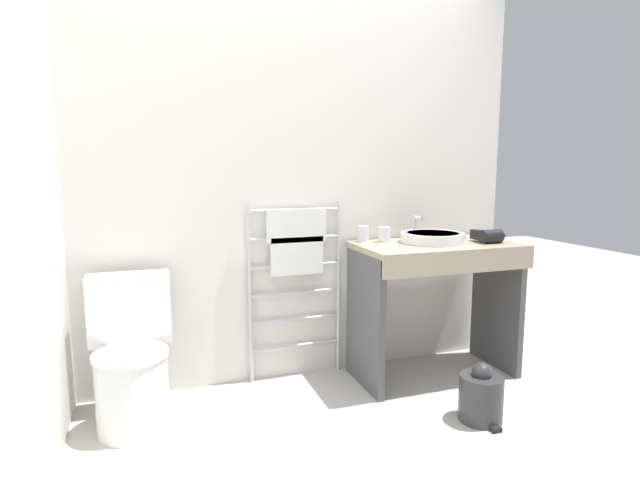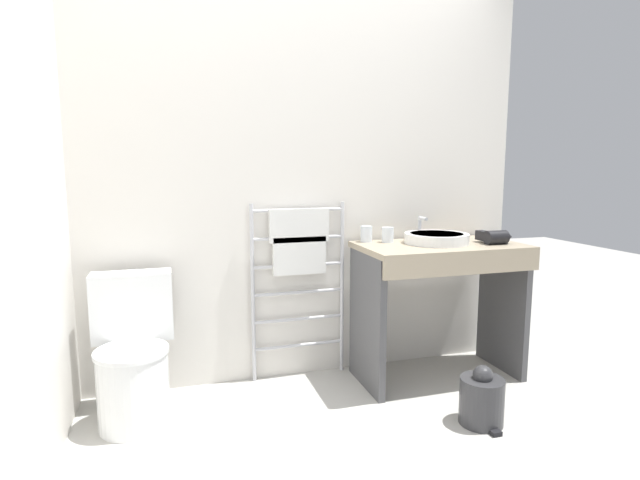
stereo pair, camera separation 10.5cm
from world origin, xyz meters
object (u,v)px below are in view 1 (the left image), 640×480
object	(u,v)px
toilet	(131,362)
sink_basin	(433,237)
towel_radiator	(296,255)
cup_near_wall	(363,234)
cup_near_edge	(384,234)
hair_dryer	(490,236)
trash_bin	(481,396)

from	to	relation	value
toilet	sink_basin	xyz separation A→B (m)	(1.76, 0.04, 0.55)
toilet	towel_radiator	xyz separation A→B (m)	(0.95, 0.26, 0.45)
towel_radiator	sink_basin	distance (m)	0.84
toilet	cup_near_wall	size ratio (longest dim) A/B	7.61
cup_near_wall	cup_near_edge	xyz separation A→B (m)	(0.12, -0.06, -0.00)
cup_near_wall	toilet	bearing A→B (deg)	-170.97
cup_near_edge	hair_dryer	bearing A→B (deg)	-22.10
sink_basin	cup_near_edge	distance (m)	0.29
sink_basin	trash_bin	world-z (taller)	sink_basin
trash_bin	hair_dryer	bearing A→B (deg)	51.00
toilet	cup_near_wall	world-z (taller)	cup_near_wall
toilet	trash_bin	size ratio (longest dim) A/B	2.45
cup_near_edge	trash_bin	bearing A→B (deg)	-74.63
toilet	hair_dryer	world-z (taller)	hair_dryer
sink_basin	trash_bin	bearing A→B (deg)	-96.15
cup_near_wall	trash_bin	xyz separation A→B (m)	(0.32, -0.79, -0.76)
towel_radiator	trash_bin	xyz separation A→B (m)	(0.74, -0.83, -0.64)
toilet	trash_bin	bearing A→B (deg)	-18.67
cup_near_edge	sink_basin	bearing A→B (deg)	-24.47
towel_radiator	cup_near_edge	bearing A→B (deg)	-10.46
cup_near_wall	trash_bin	bearing A→B (deg)	-67.90
toilet	cup_near_edge	bearing A→B (deg)	6.22
towel_radiator	sink_basin	bearing A→B (deg)	-15.35
hair_dryer	towel_radiator	bearing A→B (deg)	163.24
toilet	sink_basin	bearing A→B (deg)	1.33
sink_basin	hair_dryer	distance (m)	0.35
toilet	sink_basin	distance (m)	1.85
cup_near_edge	hair_dryer	world-z (taller)	cup_near_edge
towel_radiator	trash_bin	size ratio (longest dim) A/B	3.52
sink_basin	hair_dryer	world-z (taller)	hair_dryer
towel_radiator	cup_near_wall	xyz separation A→B (m)	(0.42, -0.04, 0.12)
towel_radiator	trash_bin	world-z (taller)	towel_radiator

